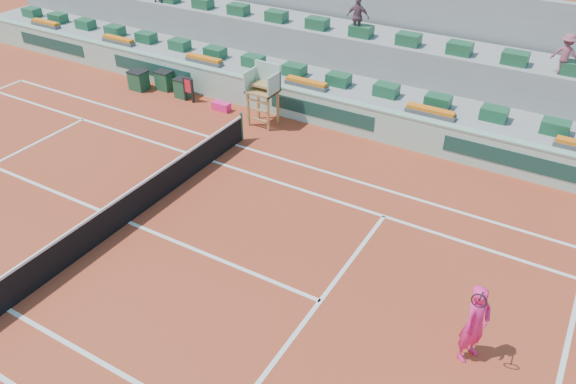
# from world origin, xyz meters

# --- Properties ---
(ground) EXTENTS (90.00, 90.00, 0.00)m
(ground) POSITION_xyz_m (0.00, 0.00, 0.00)
(ground) COLOR maroon
(ground) RESTS_ON ground
(seating_tier_lower) EXTENTS (36.00, 4.00, 1.20)m
(seating_tier_lower) POSITION_xyz_m (0.00, 10.70, 0.60)
(seating_tier_lower) COLOR gray
(seating_tier_lower) RESTS_ON ground
(seating_tier_upper) EXTENTS (36.00, 2.40, 2.60)m
(seating_tier_upper) POSITION_xyz_m (0.00, 12.30, 1.30)
(seating_tier_upper) COLOR gray
(seating_tier_upper) RESTS_ON ground
(stadium_back_wall) EXTENTS (36.00, 0.40, 4.40)m
(stadium_back_wall) POSITION_xyz_m (0.00, 13.90, 2.20)
(stadium_back_wall) COLOR gray
(stadium_back_wall) RESTS_ON ground
(player_bag) EXTENTS (0.77, 0.34, 0.34)m
(player_bag) POSITION_xyz_m (-2.16, 7.59, 0.17)
(player_bag) COLOR #F52076
(player_bag) RESTS_ON ground
(spectator_mid) EXTENTS (0.95, 0.48, 1.56)m
(spectator_mid) POSITION_xyz_m (1.84, 11.62, 3.38)
(spectator_mid) COLOR #6B4756
(spectator_mid) RESTS_ON seating_tier_upper
(spectator_right) EXTENTS (0.92, 0.55, 1.40)m
(spectator_right) POSITION_xyz_m (9.59, 11.56, 3.30)
(spectator_right) COLOR #914856
(spectator_right) RESTS_ON seating_tier_upper
(court_lines) EXTENTS (23.89, 11.09, 0.01)m
(court_lines) POSITION_xyz_m (0.00, 0.00, 0.01)
(court_lines) COLOR silver
(court_lines) RESTS_ON ground
(tennis_net) EXTENTS (0.10, 11.97, 1.10)m
(tennis_net) POSITION_xyz_m (0.00, 0.00, 0.53)
(tennis_net) COLOR black
(tennis_net) RESTS_ON ground
(advertising_hoarding) EXTENTS (36.00, 0.34, 1.26)m
(advertising_hoarding) POSITION_xyz_m (0.02, 8.50, 0.63)
(advertising_hoarding) COLOR #9DC6AE
(advertising_hoarding) RESTS_ON ground
(umpire_chair) EXTENTS (1.10, 0.90, 2.40)m
(umpire_chair) POSITION_xyz_m (0.00, 7.50, 1.54)
(umpire_chair) COLOR olive
(umpire_chair) RESTS_ON ground
(seat_row_lower) EXTENTS (32.90, 0.60, 0.44)m
(seat_row_lower) POSITION_xyz_m (0.00, 9.80, 1.42)
(seat_row_lower) COLOR #1B5131
(seat_row_lower) RESTS_ON seating_tier_lower
(seat_row_upper) EXTENTS (32.90, 0.60, 0.44)m
(seat_row_upper) POSITION_xyz_m (0.00, 11.70, 2.82)
(seat_row_upper) COLOR #1B5131
(seat_row_upper) RESTS_ON seating_tier_upper
(flower_planters) EXTENTS (26.80, 0.36, 0.28)m
(flower_planters) POSITION_xyz_m (-1.50, 9.00, 1.33)
(flower_planters) COLOR #525252
(flower_planters) RESTS_ON seating_tier_lower
(drink_cooler_a) EXTENTS (0.64, 0.55, 0.84)m
(drink_cooler_a) POSITION_xyz_m (-4.32, 7.82, 0.42)
(drink_cooler_a) COLOR #17462B
(drink_cooler_a) RESTS_ON ground
(drink_cooler_b) EXTENTS (0.71, 0.61, 0.84)m
(drink_cooler_b) POSITION_xyz_m (-5.54, 8.08, 0.42)
(drink_cooler_b) COLOR #17462B
(drink_cooler_b) RESTS_ON ground
(drink_cooler_c) EXTENTS (0.76, 0.66, 0.84)m
(drink_cooler_c) POSITION_xyz_m (-6.53, 7.51, 0.42)
(drink_cooler_c) COLOR #17462B
(drink_cooler_c) RESTS_ON ground
(towel_rack) EXTENTS (0.51, 0.09, 1.03)m
(towel_rack) POSITION_xyz_m (-3.82, 7.60, 0.60)
(towel_rack) COLOR black
(towel_rack) RESTS_ON ground
(tennis_player) EXTENTS (0.74, 0.99, 2.28)m
(tennis_player) POSITION_xyz_m (10.00, 0.18, 1.00)
(tennis_player) COLOR #F52076
(tennis_player) RESTS_ON ground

